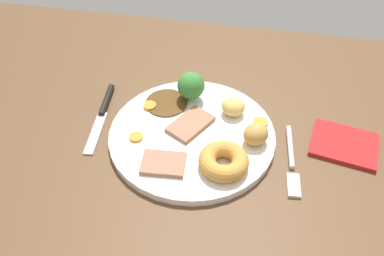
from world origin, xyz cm
name	(u,v)px	position (x,y,z in cm)	size (l,w,h in cm)	color
dining_table	(179,152)	(0.00, 0.00, 1.80)	(120.00, 84.00, 3.60)	brown
dinner_plate	(192,135)	(-1.94, -2.28, 4.30)	(28.98, 28.98, 1.40)	white
gravy_pool	(166,103)	(4.25, -8.86, 5.15)	(7.88, 7.88, 0.30)	#563819
meat_slice_main	(190,124)	(-1.36, -3.80, 5.40)	(8.13, 4.96, 0.80)	#9E664C
meat_slice_under	(163,163)	(1.12, 5.96, 5.40)	(6.99, 4.93, 0.80)	#9E664C
yorkshire_pudding	(224,161)	(-8.35, 4.42, 6.38)	(8.05, 8.05, 2.76)	#C68938
roast_potato_left	(233,106)	(-8.31, -8.58, 6.59)	(4.20, 4.20, 3.18)	#D8B260
roast_potato_right	(256,134)	(-12.86, -2.05, 6.83)	(4.40, 3.92, 3.67)	#BC8C42
carrot_coin_front	(261,122)	(-13.52, -6.81, 5.25)	(2.61, 2.61, 0.49)	orange
carrot_coin_back	(136,137)	(7.22, 0.97, 5.24)	(2.34, 2.34, 0.48)	orange
carrot_coin_side	(150,106)	(7.05, -7.26, 5.29)	(2.38, 2.38, 0.58)	orange
broccoli_floret	(193,86)	(-0.42, -11.11, 8.08)	(5.13, 5.13, 5.71)	#8CB766
fork	(292,162)	(-19.27, 0.34, 3.99)	(2.70, 15.32, 0.90)	silver
knife	(103,112)	(15.75, -5.18, 4.05)	(3.48, 18.55, 1.20)	black
folded_napkin	(344,144)	(-28.14, -5.44, 4.00)	(11.00, 9.00, 0.80)	red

